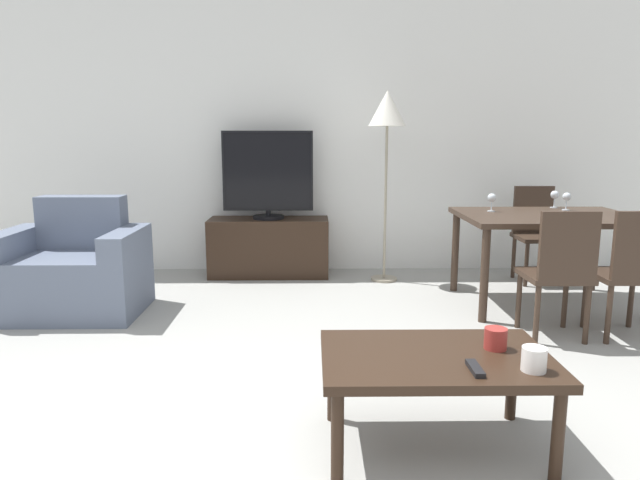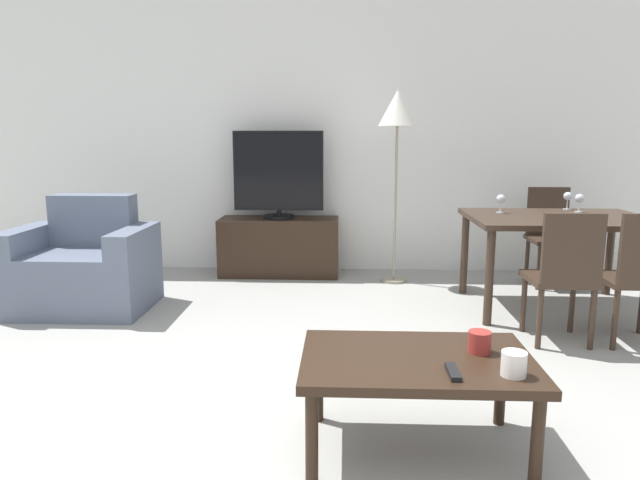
{
  "view_description": "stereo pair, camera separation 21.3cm",
  "coord_description": "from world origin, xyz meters",
  "px_view_note": "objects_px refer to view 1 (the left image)",
  "views": [
    {
      "loc": [
        0.32,
        -1.74,
        1.32
      ],
      "look_at": [
        0.37,
        1.93,
        0.65
      ],
      "focal_mm": 32.0,
      "sensor_mm": 36.0,
      "label": 1
    },
    {
      "loc": [
        0.53,
        -1.74,
        1.32
      ],
      "look_at": [
        0.37,
        1.93,
        0.65
      ],
      "focal_mm": 32.0,
      "sensor_mm": 36.0,
      "label": 2
    }
  ],
  "objects_px": {
    "wine_glass_center": "(567,198)",
    "coffee_table": "(436,365)",
    "wine_glass_right": "(555,196)",
    "cup_white_near": "(534,359)",
    "armchair": "(74,272)",
    "dining_chair_far": "(536,229)",
    "dining_table": "(547,224)",
    "cup_colored_far": "(496,339)",
    "wine_glass_left": "(492,199)",
    "floor_lamp": "(387,117)",
    "remote_primary": "(475,368)",
    "dining_chair_near_right": "(631,268)",
    "dining_chair_near": "(560,268)",
    "tv_stand": "(269,247)",
    "tv": "(268,175)"
  },
  "relations": [
    {
      "from": "coffee_table",
      "to": "wine_glass_center",
      "type": "distance_m",
      "value": 2.84
    },
    {
      "from": "armchair",
      "to": "dining_chair_far",
      "type": "relative_size",
      "value": 1.17
    },
    {
      "from": "armchair",
      "to": "coffee_table",
      "type": "height_order",
      "value": "armchair"
    },
    {
      "from": "floor_lamp",
      "to": "cup_colored_far",
      "type": "relative_size",
      "value": 17.92
    },
    {
      "from": "coffee_table",
      "to": "dining_table",
      "type": "relative_size",
      "value": 0.72
    },
    {
      "from": "coffee_table",
      "to": "dining_table",
      "type": "distance_m",
      "value": 2.49
    },
    {
      "from": "tv",
      "to": "floor_lamp",
      "type": "xyz_separation_m",
      "value": [
        1.08,
        -0.21,
        0.53
      ]
    },
    {
      "from": "cup_white_near",
      "to": "dining_table",
      "type": "bearing_deg",
      "value": 66.9
    },
    {
      "from": "dining_chair_far",
      "to": "dining_chair_near_right",
      "type": "distance_m",
      "value": 1.58
    },
    {
      "from": "dining_chair_near",
      "to": "cup_colored_far",
      "type": "bearing_deg",
      "value": -123.01
    },
    {
      "from": "dining_chair_near",
      "to": "wine_glass_right",
      "type": "height_order",
      "value": "wine_glass_right"
    },
    {
      "from": "wine_glass_right",
      "to": "dining_chair_near",
      "type": "bearing_deg",
      "value": -110.41
    },
    {
      "from": "armchair",
      "to": "remote_primary",
      "type": "distance_m",
      "value": 3.24
    },
    {
      "from": "dining_chair_far",
      "to": "cup_white_near",
      "type": "bearing_deg",
      "value": -111.41
    },
    {
      "from": "armchair",
      "to": "dining_chair_far",
      "type": "distance_m",
      "value": 3.98
    },
    {
      "from": "armchair",
      "to": "wine_glass_center",
      "type": "bearing_deg",
      "value": 5.6
    },
    {
      "from": "wine_glass_right",
      "to": "armchair",
      "type": "bearing_deg",
      "value": -171.95
    },
    {
      "from": "wine_glass_center",
      "to": "coffee_table",
      "type": "bearing_deg",
      "value": -123.61
    },
    {
      "from": "armchair",
      "to": "dining_chair_near_right",
      "type": "xyz_separation_m",
      "value": [
        3.86,
        -0.64,
        0.17
      ]
    },
    {
      "from": "coffee_table",
      "to": "cup_white_near",
      "type": "distance_m",
      "value": 0.4
    },
    {
      "from": "tv",
      "to": "coffee_table",
      "type": "bearing_deg",
      "value": -73.32
    },
    {
      "from": "dining_chair_near_right",
      "to": "wine_glass_left",
      "type": "relative_size",
      "value": 5.93
    },
    {
      "from": "cup_white_near",
      "to": "wine_glass_right",
      "type": "relative_size",
      "value": 0.66
    },
    {
      "from": "dining_table",
      "to": "remote_primary",
      "type": "bearing_deg",
      "value": -117.76
    },
    {
      "from": "cup_white_near",
      "to": "cup_colored_far",
      "type": "xyz_separation_m",
      "value": [
        -0.08,
        0.23,
        -0.0
      ]
    },
    {
      "from": "armchair",
      "to": "wine_glass_center",
      "type": "xyz_separation_m",
      "value": [
        3.87,
        0.38,
        0.51
      ]
    },
    {
      "from": "armchair",
      "to": "coffee_table",
      "type": "distance_m",
      "value": 3.03
    },
    {
      "from": "dining_chair_near",
      "to": "wine_glass_right",
      "type": "bearing_deg",
      "value": 69.59
    },
    {
      "from": "tv_stand",
      "to": "wine_glass_left",
      "type": "distance_m",
      "value": 2.11
    },
    {
      "from": "dining_chair_near",
      "to": "wine_glass_left",
      "type": "xyz_separation_m",
      "value": [
        -0.16,
        0.96,
        0.35
      ]
    },
    {
      "from": "wine_glass_left",
      "to": "floor_lamp",
      "type": "bearing_deg",
      "value": 140.91
    },
    {
      "from": "remote_primary",
      "to": "cup_colored_far",
      "type": "height_order",
      "value": "cup_colored_far"
    },
    {
      "from": "dining_table",
      "to": "cup_colored_far",
      "type": "distance_m",
      "value": 2.3
    },
    {
      "from": "tv",
      "to": "tv_stand",
      "type": "bearing_deg",
      "value": 90.0
    },
    {
      "from": "armchair",
      "to": "cup_colored_far",
      "type": "distance_m",
      "value": 3.21
    },
    {
      "from": "wine_glass_right",
      "to": "cup_white_near",
      "type": "bearing_deg",
      "value": -113.83
    },
    {
      "from": "dining_chair_near_right",
      "to": "wine_glass_center",
      "type": "relative_size",
      "value": 5.93
    },
    {
      "from": "armchair",
      "to": "cup_white_near",
      "type": "height_order",
      "value": "armchair"
    },
    {
      "from": "tv",
      "to": "cup_colored_far",
      "type": "xyz_separation_m",
      "value": [
        1.2,
        -3.05,
        -0.49
      ]
    },
    {
      "from": "coffee_table",
      "to": "armchair",
      "type": "bearing_deg",
      "value": 139.82
    },
    {
      "from": "armchair",
      "to": "remote_primary",
      "type": "relative_size",
      "value": 6.77
    },
    {
      "from": "tv_stand",
      "to": "dining_chair_near_right",
      "type": "xyz_separation_m",
      "value": [
        2.48,
        -1.8,
        0.21
      ]
    },
    {
      "from": "dining_chair_far",
      "to": "armchair",
      "type": "bearing_deg",
      "value": -166.36
    },
    {
      "from": "floor_lamp",
      "to": "dining_chair_near",
      "type": "bearing_deg",
      "value": -59.54
    },
    {
      "from": "cup_white_near",
      "to": "wine_glass_center",
      "type": "xyz_separation_m",
      "value": [
        1.21,
        2.51,
        0.35
      ]
    },
    {
      "from": "armchair",
      "to": "floor_lamp",
      "type": "height_order",
      "value": "floor_lamp"
    },
    {
      "from": "remote_primary",
      "to": "wine_glass_center",
      "type": "distance_m",
      "value": 2.92
    },
    {
      "from": "dining_chair_far",
      "to": "wine_glass_left",
      "type": "height_order",
      "value": "wine_glass_left"
    },
    {
      "from": "floor_lamp",
      "to": "wine_glass_center",
      "type": "relative_size",
      "value": 11.78
    },
    {
      "from": "coffee_table",
      "to": "remote_primary",
      "type": "relative_size",
      "value": 6.37
    }
  ]
}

